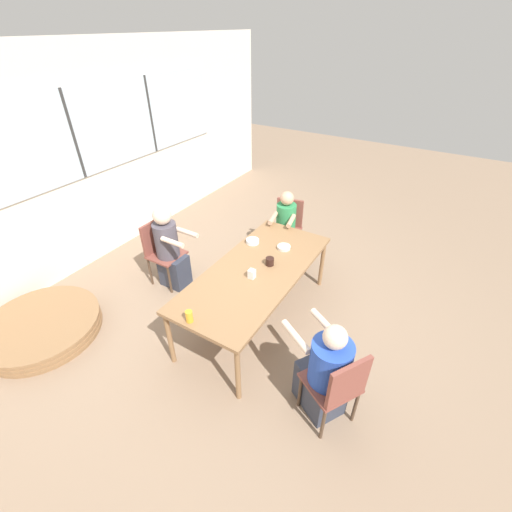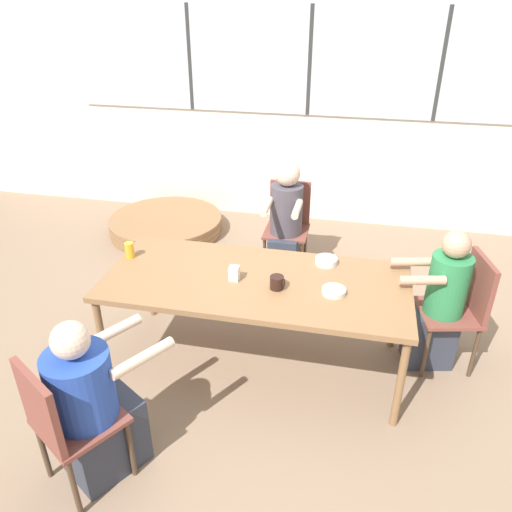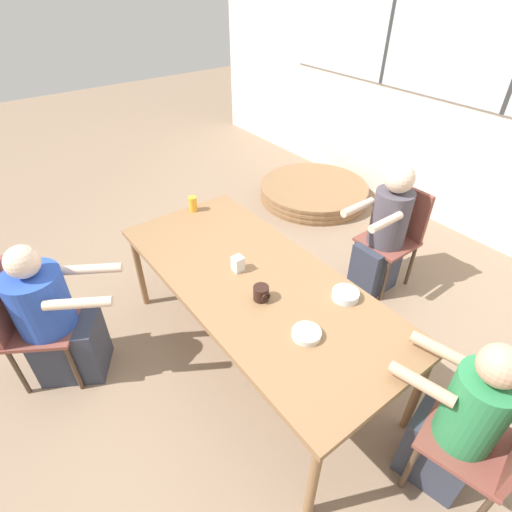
{
  "view_description": "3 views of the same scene",
  "coord_description": "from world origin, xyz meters",
  "views": [
    {
      "loc": [
        -2.53,
        -1.53,
        2.92
      ],
      "look_at": [
        0.0,
        0.0,
        0.89
      ],
      "focal_mm": 24.0,
      "sensor_mm": 36.0,
      "label": 1
    },
    {
      "loc": [
        0.61,
        -2.82,
        2.47
      ],
      "look_at": [
        0.0,
        0.0,
        0.89
      ],
      "focal_mm": 35.0,
      "sensor_mm": 36.0,
      "label": 2
    },
    {
      "loc": [
        1.5,
        -1.13,
        2.31
      ],
      "look_at": [
        0.0,
        0.0,
        0.89
      ],
      "focal_mm": 28.0,
      "sensor_mm": 36.0,
      "label": 3
    }
  ],
  "objects": [
    {
      "name": "juice_glass",
      "position": [
        -0.96,
        0.11,
        0.77
      ],
      "size": [
        0.07,
        0.07,
        0.12
      ],
      "color": "gold",
      "rests_on": "dining_table"
    },
    {
      "name": "milk_carton_small",
      "position": [
        -0.14,
        -0.04,
        0.76
      ],
      "size": [
        0.07,
        0.07,
        0.1
      ],
      "color": "silver",
      "rests_on": "dining_table"
    },
    {
      "name": "chair_for_woman_green_shirt",
      "position": [
        -0.76,
        -1.23,
        0.51
      ],
      "size": [
        0.55,
        0.55,
        0.86
      ],
      "rotation": [
        0.0,
        0.0,
        -0.55
      ],
      "color": "brown",
      "rests_on": "ground_plane"
    },
    {
      "name": "person_man_blue_shirt",
      "position": [
        -0.0,
        1.28,
        0.52
      ],
      "size": [
        0.32,
        0.55,
        1.12
      ],
      "rotation": [
        0.0,
        0.0,
        -3.14
      ],
      "color": "#333847",
      "rests_on": "ground_plane"
    },
    {
      "name": "person_woman_green_shirt",
      "position": [
        -0.67,
        -1.08,
        0.46
      ],
      "size": [
        0.61,
        0.7,
        1.04
      ],
      "rotation": [
        0.0,
        0.0,
        -0.55
      ],
      "color": "#333847",
      "rests_on": "ground_plane"
    },
    {
      "name": "chair_for_man_teal_shirt",
      "position": [
        1.41,
        0.32,
        0.51
      ],
      "size": [
        0.48,
        0.48,
        0.86
      ],
      "rotation": [
        0.0,
        0.0,
        -4.49
      ],
      "color": "brown",
      "rests_on": "ground_plane"
    },
    {
      "name": "ground_plane",
      "position": [
        0.0,
        0.0,
        0.0
      ],
      "size": [
        16.0,
        16.0,
        0.0
      ],
      "primitive_type": "plane",
      "color": "#8C725B"
    },
    {
      "name": "person_man_teal_shirt",
      "position": [
        1.25,
        0.28,
        0.49
      ],
      "size": [
        0.54,
        0.37,
        1.07
      ],
      "rotation": [
        0.0,
        0.0,
        -4.49
      ],
      "color": "#333847",
      "rests_on": "ground_plane"
    },
    {
      "name": "bowl_cereal",
      "position": [
        0.44,
        0.32,
        0.74
      ],
      "size": [
        0.16,
        0.16,
        0.05
      ],
      "color": "silver",
      "rests_on": "dining_table"
    },
    {
      "name": "coffee_mug",
      "position": [
        0.16,
        -0.08,
        0.76
      ],
      "size": [
        0.1,
        0.09,
        0.09
      ],
      "color": "black",
      "rests_on": "dining_table"
    },
    {
      "name": "dining_table",
      "position": [
        0.0,
        0.0,
        0.66
      ],
      "size": [
        2.06,
        0.91,
        0.71
      ],
      "color": "olive",
      "rests_on": "ground_plane"
    },
    {
      "name": "wall_back_with_windows",
      "position": [
        0.0,
        2.68,
        1.43
      ],
      "size": [
        8.4,
        0.08,
        2.8
      ],
      "color": "silver",
      "rests_on": "ground_plane"
    },
    {
      "name": "folded_table_stack",
      "position": [
        -1.45,
        1.94,
        0.09
      ],
      "size": [
        1.24,
        1.24,
        0.18
      ],
      "color": "olive",
      "rests_on": "ground_plane"
    },
    {
      "name": "chair_for_man_blue_shirt",
      "position": [
        -0.0,
        1.44,
        0.51
      ],
      "size": [
        0.4,
        0.4,
        0.86
      ],
      "rotation": [
        0.0,
        0.0,
        -3.14
      ],
      "color": "brown",
      "rests_on": "ground_plane"
    },
    {
      "name": "bowl_white_shallow",
      "position": [
        0.53,
        -0.07,
        0.73
      ],
      "size": [
        0.16,
        0.16,
        0.04
      ],
      "color": "silver",
      "rests_on": "dining_table"
    }
  ]
}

